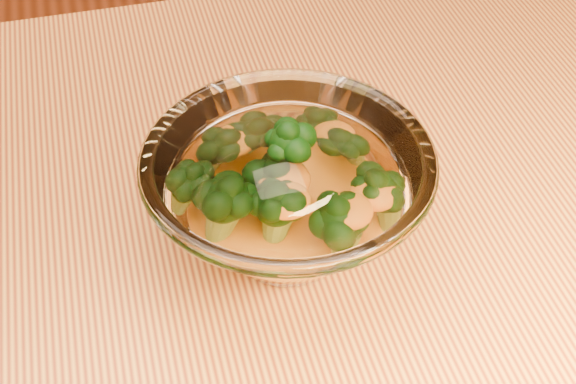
{
  "coord_description": "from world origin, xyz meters",
  "views": [
    {
      "loc": [
        -0.1,
        -0.33,
        1.18
      ],
      "look_at": [
        -0.0,
        0.05,
        0.8
      ],
      "focal_mm": 50.0,
      "sensor_mm": 36.0,
      "label": 1
    }
  ],
  "objects": [
    {
      "name": "cheese_sauce",
      "position": [
        -0.0,
        0.05,
        0.78
      ],
      "size": [
        0.1,
        0.1,
        0.03
      ],
      "primitive_type": "ellipsoid",
      "color": "orange",
      "rests_on": "glass_bowl"
    },
    {
      "name": "broccoli_heap",
      "position": [
        -0.01,
        0.06,
        0.8
      ],
      "size": [
        0.15,
        0.13,
        0.07
      ],
      "color": "black",
      "rests_on": "cheese_sauce"
    },
    {
      "name": "table",
      "position": [
        0.0,
        0.0,
        0.65
      ],
      "size": [
        1.2,
        0.8,
        0.75
      ],
      "color": "gold",
      "rests_on": "ground"
    },
    {
      "name": "glass_bowl",
      "position": [
        -0.0,
        0.05,
        0.8
      ],
      "size": [
        0.2,
        0.2,
        0.09
      ],
      "color": "white",
      "rests_on": "table"
    }
  ]
}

